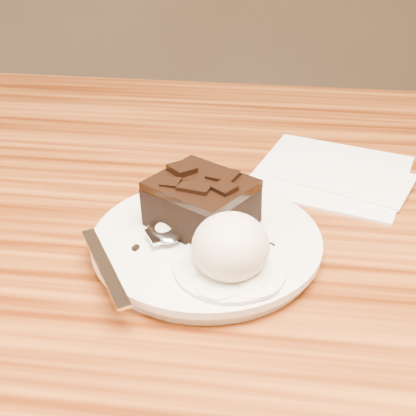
# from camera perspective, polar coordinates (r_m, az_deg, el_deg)

# --- Properties ---
(plate) EXTENTS (0.21, 0.21, 0.02)m
(plate) POSITION_cam_1_polar(r_m,az_deg,el_deg) (0.51, -0.15, -3.59)
(plate) COLOR white
(plate) RESTS_ON dining_table
(brownie) EXTENTS (0.11, 0.10, 0.04)m
(brownie) POSITION_cam_1_polar(r_m,az_deg,el_deg) (0.52, -0.66, 0.20)
(brownie) COLOR black
(brownie) RESTS_ON plate
(ice_cream_scoop) EXTENTS (0.06, 0.07, 0.05)m
(ice_cream_scoop) POSITION_cam_1_polar(r_m,az_deg,el_deg) (0.46, 2.26, -3.85)
(ice_cream_scoop) COLOR beige
(ice_cream_scoop) RESTS_ON plate
(melt_puddle) EXTENTS (0.09, 0.09, 0.00)m
(melt_puddle) POSITION_cam_1_polar(r_m,az_deg,el_deg) (0.47, 2.21, -5.94)
(melt_puddle) COLOR silver
(melt_puddle) RESTS_ON plate
(spoon) EXTENTS (0.11, 0.16, 0.01)m
(spoon) POSITION_cam_1_polar(r_m,az_deg,el_deg) (0.51, -4.41, -2.45)
(spoon) COLOR silver
(spoon) RESTS_ON plate
(napkin) EXTENTS (0.20, 0.20, 0.01)m
(napkin) POSITION_cam_1_polar(r_m,az_deg,el_deg) (0.66, 12.13, 3.47)
(napkin) COLOR white
(napkin) RESTS_ON dining_table
(crumb_a) EXTENTS (0.01, 0.01, 0.00)m
(crumb_a) POSITION_cam_1_polar(r_m,az_deg,el_deg) (0.47, -0.38, -6.28)
(crumb_a) COLOR black
(crumb_a) RESTS_ON plate
(crumb_b) EXTENTS (0.01, 0.01, 0.00)m
(crumb_b) POSITION_cam_1_polar(r_m,az_deg,el_deg) (0.50, 6.27, -3.74)
(crumb_b) COLOR black
(crumb_b) RESTS_ON plate
(crumb_c) EXTENTS (0.01, 0.01, 0.00)m
(crumb_c) POSITION_cam_1_polar(r_m,az_deg,el_deg) (0.50, -7.22, -3.96)
(crumb_c) COLOR black
(crumb_c) RESTS_ON plate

